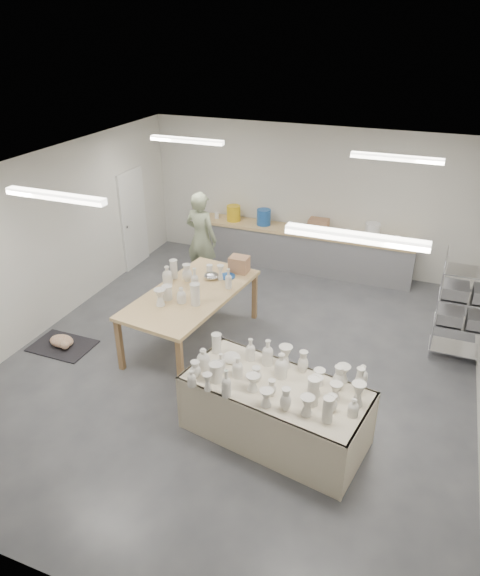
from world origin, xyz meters
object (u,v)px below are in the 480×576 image
at_px(red_stool, 208,265).
at_px(drying_table, 276,408).
at_px(potter, 201,238).
at_px(work_table, 194,290).

bearing_deg(red_stool, drying_table, -55.09).
bearing_deg(potter, drying_table, 136.82).
xyz_separation_m(drying_table, red_stool, (-2.78, 3.98, -0.20)).
height_order(potter, red_stool, potter).
bearing_deg(potter, work_table, 122.34).
relative_size(drying_table, potter, 1.29).
distance_m(drying_table, potter, 4.66).
distance_m(drying_table, red_stool, 4.85).
xyz_separation_m(drying_table, work_table, (-1.95, 1.70, 0.48)).
relative_size(drying_table, work_table, 0.94).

